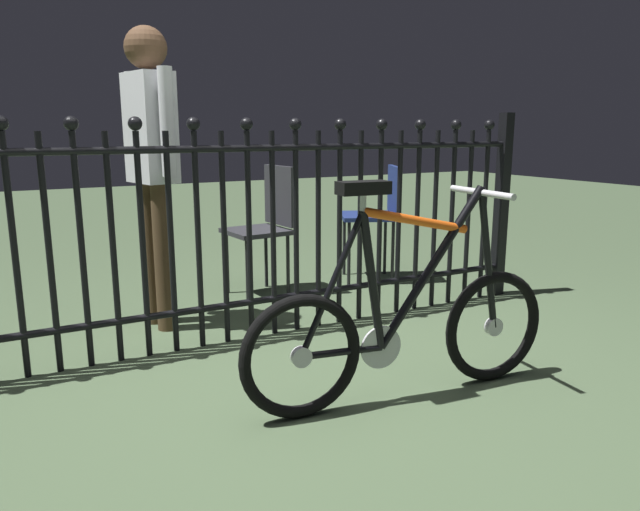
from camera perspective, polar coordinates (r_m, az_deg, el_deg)
The scene contains 6 objects.
ground_plane at distance 2.57m, azimuth -0.72°, elevation -13.50°, with size 20.00×20.00×0.00m, color #495D3F.
iron_fence at distance 3.09m, azimuth -8.64°, elevation 2.76°, with size 3.79×0.07×1.21m.
bicycle at distance 2.49m, azimuth 8.07°, elevation -6.69°, with size 1.41×0.40×0.91m.
chair_navy at distance 4.40m, azimuth 5.62°, elevation 4.43°, with size 0.53×0.53×0.84m.
chair_charcoal at distance 4.02m, azimuth -5.10°, elevation 3.55°, with size 0.42×0.41×0.87m.
person_visitor at distance 3.39m, azimuth -15.80°, elevation 9.37°, with size 0.24×0.47×1.63m.
Camera 1 is at (-1.09, -2.05, 1.11)m, focal length 33.43 mm.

